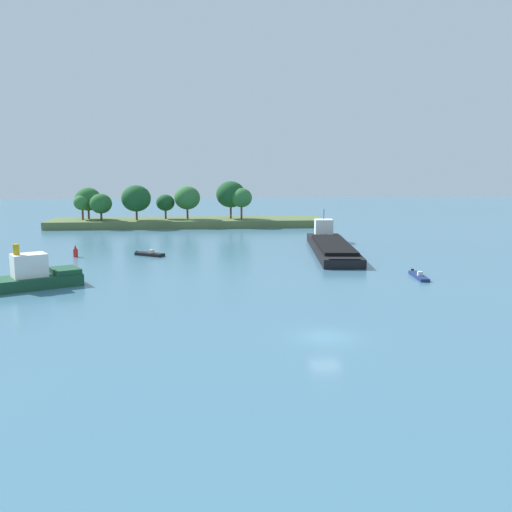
{
  "coord_description": "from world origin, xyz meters",
  "views": [
    {
      "loc": [
        -9.69,
        -44.2,
        13.76
      ],
      "look_at": [
        -2.49,
        34.87,
        1.2
      ],
      "focal_mm": 40.33,
      "sensor_mm": 36.0,
      "label": 1
    }
  ],
  "objects_px": {
    "tugboat": "(34,276)",
    "channel_buoy_red": "(75,252)",
    "fishing_skiff": "(419,276)",
    "cargo_barge": "(331,246)",
    "small_motorboat": "(150,254)"
  },
  "relations": [
    {
      "from": "tugboat",
      "to": "channel_buoy_red",
      "type": "relative_size",
      "value": 5.86
    },
    {
      "from": "channel_buoy_red",
      "to": "small_motorboat",
      "type": "bearing_deg",
      "value": 1.13
    },
    {
      "from": "fishing_skiff",
      "to": "small_motorboat",
      "type": "relative_size",
      "value": 1.26
    },
    {
      "from": "fishing_skiff",
      "to": "cargo_barge",
      "type": "relative_size",
      "value": 0.2
    },
    {
      "from": "fishing_skiff",
      "to": "tugboat",
      "type": "relative_size",
      "value": 0.55
    },
    {
      "from": "tugboat",
      "to": "channel_buoy_red",
      "type": "bearing_deg",
      "value": 90.46
    },
    {
      "from": "tugboat",
      "to": "cargo_barge",
      "type": "xyz_separation_m",
      "value": [
        39.62,
        23.73,
        -0.33
      ]
    },
    {
      "from": "tugboat",
      "to": "channel_buoy_red",
      "type": "height_order",
      "value": "tugboat"
    },
    {
      "from": "small_motorboat",
      "to": "cargo_barge",
      "type": "relative_size",
      "value": 0.16
    },
    {
      "from": "tugboat",
      "to": "fishing_skiff",
      "type": "bearing_deg",
      "value": 2.06
    },
    {
      "from": "small_motorboat",
      "to": "cargo_barge",
      "type": "xyz_separation_m",
      "value": [
        28.72,
        1.41,
        0.73
      ]
    },
    {
      "from": "fishing_skiff",
      "to": "tugboat",
      "type": "xyz_separation_m",
      "value": [
        -45.71,
        -1.65,
        1.1
      ]
    },
    {
      "from": "small_motorboat",
      "to": "channel_buoy_red",
      "type": "bearing_deg",
      "value": -178.87
    },
    {
      "from": "tugboat",
      "to": "channel_buoy_red",
      "type": "xyz_separation_m",
      "value": [
        -0.18,
        22.1,
        -0.5
      ]
    },
    {
      "from": "fishing_skiff",
      "to": "cargo_barge",
      "type": "xyz_separation_m",
      "value": [
        -6.09,
        22.08,
        0.77
      ]
    }
  ]
}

